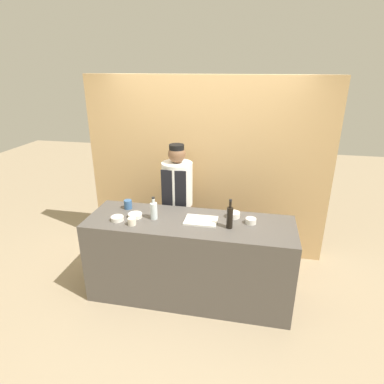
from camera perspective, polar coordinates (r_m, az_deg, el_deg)
The scene contains 13 objects.
ground_plane at distance 3.96m, azimuth -0.43°, elevation -17.52°, with size 14.00×14.00×0.00m, color tan.
cabinet_wall at distance 4.36m, azimuth 2.50°, elevation 4.25°, with size 3.22×0.18×2.40m.
counter at distance 3.68m, azimuth -0.45°, elevation -11.79°, with size 2.24×0.72×0.95m.
sauce_bowl_yellow at distance 3.54m, azimuth -13.15°, elevation -4.56°, with size 0.14×0.14×0.05m.
sauce_bowl_white at distance 3.54m, azimuth 7.37°, elevation -3.97°, with size 0.14×0.14×0.06m.
sauce_bowl_purple at distance 3.44m, azimuth 10.42°, elevation -5.02°, with size 0.11×0.11×0.06m.
sauce_bowl_brown at distance 3.57m, azimuth -10.08°, elevation -4.08°, with size 0.15×0.15×0.04m.
cutting_board at distance 3.43m, azimuth 1.59°, elevation -5.12°, with size 0.34×0.25×0.02m.
bottle_clear at distance 3.48m, azimuth -6.81°, elevation -3.25°, with size 0.08×0.08×0.25m.
bottle_soy at distance 3.28m, azimuth 6.73°, elevation -4.42°, with size 0.06×0.06×0.32m.
cup_blue at distance 3.79m, azimuth -11.30°, elevation -2.17°, with size 0.09×0.09×0.10m.
cup_cream at distance 3.41m, azimuth -10.64°, elevation -5.17°, with size 0.09×0.09×0.08m.
chef_center at distance 4.07m, azimuth -2.58°, elevation -1.95°, with size 0.38×0.38×1.63m.
Camera 1 is at (0.63, -3.01, 2.50)m, focal length 30.00 mm.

